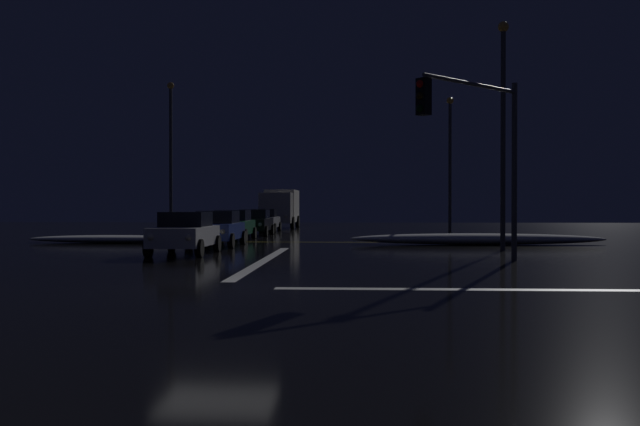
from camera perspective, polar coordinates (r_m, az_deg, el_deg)
name	(u,v)px	position (r m, az deg, el deg)	size (l,w,h in m)	color
ground	(218,290)	(15.58, -8.25, -6.21)	(120.00, 120.00, 0.10)	black
stop_line_north	(265,260)	(23.23, -4.50, -3.83)	(0.35, 13.29, 0.01)	white
centre_line_ns	(295,242)	(34.74, -2.01, -2.36)	(22.00, 0.15, 0.01)	yellow
crosswalk_bar_east	(586,290)	(16.04, 20.74, -5.86)	(13.29, 0.40, 0.01)	white
snow_bank_left_curb	(116,239)	(35.36, -16.19, -2.04)	(8.54, 1.50, 0.37)	white
snow_bank_right_curb	(477,239)	(33.21, 12.63, -2.07)	(11.71, 1.50, 0.52)	white
sedan_white	(185,233)	(26.50, -10.89, -1.57)	(2.02, 4.33, 1.57)	silver
sedan_blue	(217,228)	(31.58, -8.31, -1.22)	(2.02, 4.33, 1.57)	navy
sedan_green	(232,225)	(36.94, -7.10, -0.95)	(2.02, 4.33, 1.57)	#14512D
sedan_black	(254,222)	(42.59, -5.35, -0.75)	(2.02, 4.33, 1.57)	black
sedan_silver	(264,220)	(48.83, -4.54, -0.58)	(2.02, 4.33, 1.57)	#B7B7BC
box_truck	(281,207)	(56.73, -3.21, 0.50)	(2.68, 8.28, 3.08)	beige
traffic_signal_ne	(477,132)	(22.33, 12.61, 6.38)	(3.59, 3.59, 5.81)	#4C4C51
streetlamp_right_near	(503,119)	(29.36, 14.60, 7.39)	(0.44, 0.44, 9.18)	#424247
streetlamp_left_far	(171,147)	(46.27, -11.99, 5.24)	(0.44, 0.44, 9.71)	#424247
streetlamp_right_far	(450,155)	(45.06, 10.48, 4.65)	(0.44, 0.44, 8.62)	#424247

